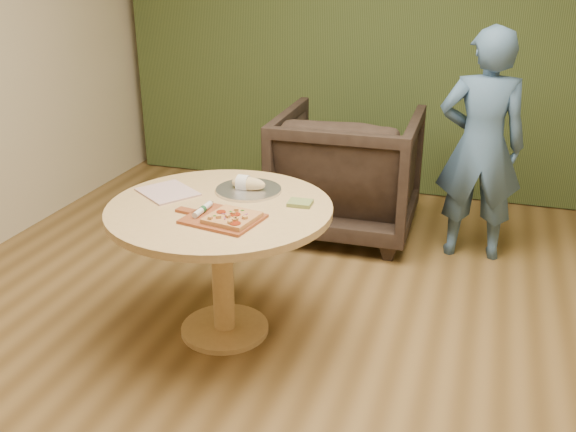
# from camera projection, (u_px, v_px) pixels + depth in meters

# --- Properties ---
(room_shell) EXTENTS (5.04, 6.04, 2.84)m
(room_shell) POSITION_uv_depth(u_px,v_px,m) (297.00, 99.00, 2.60)
(room_shell) COLOR brown
(room_shell) RESTS_ON ground
(curtain) EXTENTS (4.80, 0.14, 2.78)m
(curtain) POSITION_uv_depth(u_px,v_px,m) (403.00, 25.00, 5.15)
(curtain) COLOR #2C3B1A
(curtain) RESTS_ON ground
(pedestal_table) EXTENTS (1.16, 1.16, 0.75)m
(pedestal_table) POSITION_uv_depth(u_px,v_px,m) (221.00, 231.00, 3.33)
(pedestal_table) COLOR tan
(pedestal_table) RESTS_ON ground
(pizza_paddle) EXTENTS (0.47, 0.34, 0.01)m
(pizza_paddle) POSITION_uv_depth(u_px,v_px,m) (221.00, 218.00, 3.10)
(pizza_paddle) COLOR brown
(pizza_paddle) RESTS_ON pedestal_table
(flatbread_pizza) EXTENTS (0.26, 0.26, 0.04)m
(flatbread_pizza) POSITION_uv_depth(u_px,v_px,m) (232.00, 218.00, 3.06)
(flatbread_pizza) COLOR #BE854A
(flatbread_pizza) RESTS_ON pizza_paddle
(cutlery_roll) EXTENTS (0.03, 0.20, 0.03)m
(cutlery_roll) POSITION_uv_depth(u_px,v_px,m) (203.00, 209.00, 3.15)
(cutlery_roll) COLOR silver
(cutlery_roll) RESTS_ON pizza_paddle
(newspaper) EXTENTS (0.39, 0.38, 0.01)m
(newspaper) POSITION_uv_depth(u_px,v_px,m) (168.00, 192.00, 3.45)
(newspaper) COLOR silver
(newspaper) RESTS_ON pedestal_table
(serving_tray) EXTENTS (0.36, 0.36, 0.02)m
(serving_tray) POSITION_uv_depth(u_px,v_px,m) (249.00, 190.00, 3.47)
(serving_tray) COLOR silver
(serving_tray) RESTS_ON pedestal_table
(bread_roll) EXTENTS (0.19, 0.09, 0.09)m
(bread_roll) POSITION_uv_depth(u_px,v_px,m) (247.00, 183.00, 3.46)
(bread_roll) COLOR #D2B980
(bread_roll) RESTS_ON serving_tray
(green_packet) EXTENTS (0.12, 0.11, 0.02)m
(green_packet) POSITION_uv_depth(u_px,v_px,m) (300.00, 203.00, 3.28)
(green_packet) COLOR #54662E
(green_packet) RESTS_ON pedestal_table
(armchair) EXTENTS (1.00, 0.94, 1.01)m
(armchair) POSITION_uv_depth(u_px,v_px,m) (348.00, 166.00, 4.66)
(armchair) COLOR black
(armchair) RESTS_ON ground
(person_standing) EXTENTS (0.60, 0.43, 1.55)m
(person_standing) POSITION_uv_depth(u_px,v_px,m) (481.00, 146.00, 4.18)
(person_standing) COLOR #3D5E84
(person_standing) RESTS_ON ground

